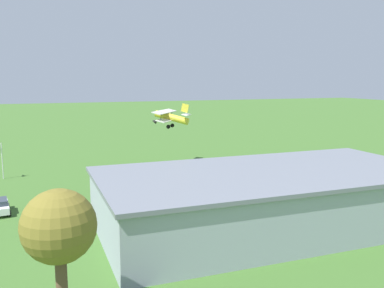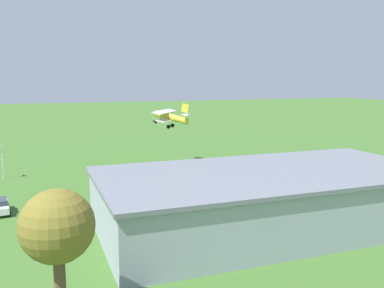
# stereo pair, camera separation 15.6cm
# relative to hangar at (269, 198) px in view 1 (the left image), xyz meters

# --- Properties ---
(ground_plane) EXTENTS (400.00, 400.00, 0.00)m
(ground_plane) POSITION_rel_hangar_xyz_m (-3.16, -28.61, -2.73)
(ground_plane) COLOR #3D6628
(hangar) EXTENTS (32.29, 16.01, 5.44)m
(hangar) POSITION_rel_hangar_xyz_m (0.00, 0.00, 0.00)
(hangar) COLOR #99A3AD
(hangar) RESTS_ON ground_plane
(biplane) EXTENTS (6.98, 7.45, 4.01)m
(biplane) POSITION_rel_hangar_xyz_m (0.34, -29.88, 5.30)
(biplane) COLOR yellow
(car_orange) EXTENTS (1.90, 4.44, 1.67)m
(car_orange) POSITION_rel_hangar_xyz_m (17.87, -10.59, -1.87)
(car_orange) COLOR orange
(car_orange) RESTS_ON ground_plane
(car_white) EXTENTS (2.28, 4.27, 1.53)m
(car_white) POSITION_rel_hangar_xyz_m (24.54, -13.13, -1.92)
(car_white) COLOR white
(car_white) RESTS_ON ground_plane
(person_walking_on_apron) EXTENTS (0.50, 0.50, 1.69)m
(person_walking_on_apron) POSITION_rel_hangar_xyz_m (9.10, -15.14, -1.88)
(person_walking_on_apron) COLOR #3F3F47
(person_walking_on_apron) RESTS_ON ground_plane
(person_by_parked_cars) EXTENTS (0.48, 0.48, 1.55)m
(person_by_parked_cars) POSITION_rel_hangar_xyz_m (13.47, -17.41, -1.96)
(person_by_parked_cars) COLOR #3F3F47
(person_by_parked_cars) RESTS_ON ground_plane
(person_watching_takeoff) EXTENTS (0.39, 0.39, 1.61)m
(person_watching_takeoff) POSITION_rel_hangar_xyz_m (-16.42, -13.81, -1.93)
(person_watching_takeoff) COLOR #72338C
(person_watching_takeoff) RESTS_ON ground_plane
(person_beside_truck) EXTENTS (0.54, 0.54, 1.74)m
(person_beside_truck) POSITION_rel_hangar_xyz_m (-13.53, -16.23, -1.85)
(person_beside_truck) COLOR beige
(person_beside_truck) RESTS_ON ground_plane
(tree_near_perimeter_road) EXTENTS (4.10, 4.10, 8.17)m
(tree_near_perimeter_road) POSITION_rel_hangar_xyz_m (19.68, 10.87, 3.29)
(tree_near_perimeter_road) COLOR brown
(tree_near_perimeter_road) RESTS_ON ground_plane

